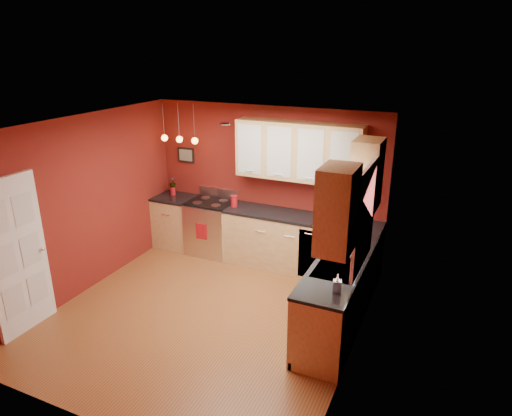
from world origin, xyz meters
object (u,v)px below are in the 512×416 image
at_px(gas_range, 211,227).
at_px(soap_pump, 337,283).
at_px(red_canister, 234,201).
at_px(sink, 337,270).
at_px(coffee_maker, 337,212).

distance_m(gas_range, soap_pump, 3.49).
height_order(gas_range, red_canister, red_canister).
bearing_deg(sink, red_canister, 145.59).
relative_size(sink, coffee_maker, 2.95).
height_order(sink, red_canister, sink).
relative_size(sink, red_canister, 3.68).
distance_m(gas_range, red_canister, 0.73).
xyz_separation_m(coffee_maker, soap_pump, (0.57, -2.17, -0.00)).
bearing_deg(gas_range, soap_pump, -36.59).
xyz_separation_m(sink, red_canister, (-2.15, 1.47, 0.12)).
bearing_deg(sink, gas_range, 150.22).
bearing_deg(gas_range, red_canister, -3.21).
relative_size(red_canister, soap_pump, 0.91).
xyz_separation_m(red_canister, coffee_maker, (1.72, 0.15, 0.01)).
height_order(red_canister, coffee_maker, coffee_maker).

